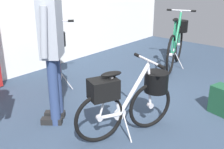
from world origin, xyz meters
The scene contains 5 objects.
ground_plane centered at (0.00, 0.00, 0.00)m, with size 8.19×8.19×0.00m, color #2D3D51.
folding_bike_foreground centered at (-0.25, -0.08, 0.43)m, with size 1.08×0.59×0.81m.
display_bike_left centered at (0.09, 1.51, 0.45)m, with size 0.92×1.14×0.99m.
display_bike_right centered at (2.17, 0.67, 0.46)m, with size 1.41×0.61×1.02m.
visitor_near_wall centered at (-0.60, 0.72, 0.93)m, with size 0.43×0.39×1.63m.
Camera 1 is at (-2.32, -1.61, 1.63)m, focal length 43.48 mm.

